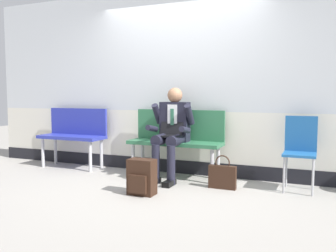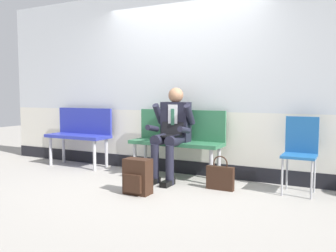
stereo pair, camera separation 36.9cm
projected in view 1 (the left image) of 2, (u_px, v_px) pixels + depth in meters
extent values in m
plane|color=#9E9991|center=(162.00, 183.00, 4.84)|extent=(18.00, 18.00, 0.00)
cube|color=silver|center=(182.00, 49.00, 5.31)|extent=(6.83, 0.12, 1.81)
cube|color=silver|center=(181.00, 135.00, 5.42)|extent=(6.83, 0.12, 0.73)
cube|color=black|center=(181.00, 166.00, 5.46)|extent=(6.83, 0.14, 0.20)
cube|color=#2D6B47|center=(175.00, 143.00, 5.09)|extent=(1.33, 0.42, 0.05)
cube|color=#2D6B47|center=(180.00, 125.00, 5.24)|extent=(1.33, 0.04, 0.43)
cylinder|color=#B7B7BC|center=(133.00, 160.00, 5.21)|extent=(0.05, 0.05, 0.47)
cylinder|color=#B7B7BC|center=(143.00, 157.00, 5.49)|extent=(0.05, 0.05, 0.47)
cylinder|color=#B7B7BC|center=(212.00, 166.00, 4.75)|extent=(0.05, 0.05, 0.47)
cylinder|color=#B7B7BC|center=(218.00, 162.00, 5.02)|extent=(0.05, 0.05, 0.47)
cube|color=#28339E|center=(72.00, 137.00, 5.80)|extent=(1.08, 0.42, 0.05)
cube|color=#28339E|center=(78.00, 121.00, 5.94)|extent=(1.08, 0.04, 0.43)
cylinder|color=#B7B7BC|center=(43.00, 153.00, 5.86)|extent=(0.05, 0.05, 0.47)
cylinder|color=#B7B7BC|center=(55.00, 150.00, 6.14)|extent=(0.05, 0.05, 0.47)
cylinder|color=#B7B7BC|center=(90.00, 157.00, 5.50)|extent=(0.05, 0.05, 0.47)
cylinder|color=#B7B7BC|center=(101.00, 154.00, 5.78)|extent=(0.05, 0.05, 0.47)
cylinder|color=#1E1E2D|center=(162.00, 139.00, 4.94)|extent=(0.15, 0.40, 0.15)
cylinder|color=#1E1E2D|center=(156.00, 164.00, 4.79)|extent=(0.11, 0.11, 0.52)
cube|color=black|center=(154.00, 182.00, 4.76)|extent=(0.10, 0.26, 0.07)
cylinder|color=#1E1E2D|center=(177.00, 140.00, 4.85)|extent=(0.15, 0.40, 0.15)
cylinder|color=#1E1E2D|center=(171.00, 165.00, 4.71)|extent=(0.11, 0.11, 0.52)
cube|color=black|center=(169.00, 183.00, 4.67)|extent=(0.10, 0.26, 0.07)
cube|color=#1E1E2D|center=(175.00, 122.00, 5.07)|extent=(0.40, 0.18, 0.55)
cube|color=silver|center=(172.00, 119.00, 4.98)|extent=(0.14, 0.01, 0.38)
cube|color=#2D664C|center=(172.00, 121.00, 4.97)|extent=(0.05, 0.01, 0.33)
sphere|color=#9E7051|center=(175.00, 95.00, 5.04)|extent=(0.21, 0.21, 0.21)
cylinder|color=#1E1E2D|center=(157.00, 114.00, 5.09)|extent=(0.09, 0.25, 0.30)
cylinder|color=#1E1E2D|center=(152.00, 128.00, 4.95)|extent=(0.08, 0.27, 0.12)
cylinder|color=#1E1E2D|center=(189.00, 114.00, 4.90)|extent=(0.09, 0.25, 0.30)
cylinder|color=#1E1E2D|center=(185.00, 130.00, 4.76)|extent=(0.08, 0.27, 0.12)
cube|color=black|center=(168.00, 136.00, 4.86)|extent=(0.32, 0.22, 0.02)
cube|color=black|center=(172.00, 127.00, 4.97)|extent=(0.32, 0.08, 0.21)
cube|color=#331E14|center=(142.00, 177.00, 4.26)|extent=(0.32, 0.19, 0.42)
cube|color=#331E14|center=(137.00, 184.00, 4.16)|extent=(0.22, 0.04, 0.21)
cube|color=#331E14|center=(222.00, 177.00, 4.52)|extent=(0.34, 0.08, 0.29)
torus|color=#331E14|center=(223.00, 163.00, 4.51)|extent=(0.19, 0.02, 0.19)
cube|color=#1E5999|center=(300.00, 154.00, 4.37)|extent=(0.38, 0.38, 0.03)
cube|color=#1E5999|center=(301.00, 134.00, 4.51)|extent=(0.38, 0.03, 0.44)
cylinder|color=#A5A5AA|center=(284.00, 175.00, 4.31)|extent=(0.02, 0.02, 0.44)
cylinder|color=#A5A5AA|center=(313.00, 178.00, 4.18)|extent=(0.02, 0.02, 0.44)
cylinder|color=#A5A5AA|center=(286.00, 170.00, 4.60)|extent=(0.02, 0.02, 0.44)
cylinder|color=#A5A5AA|center=(313.00, 172.00, 4.47)|extent=(0.02, 0.02, 0.44)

